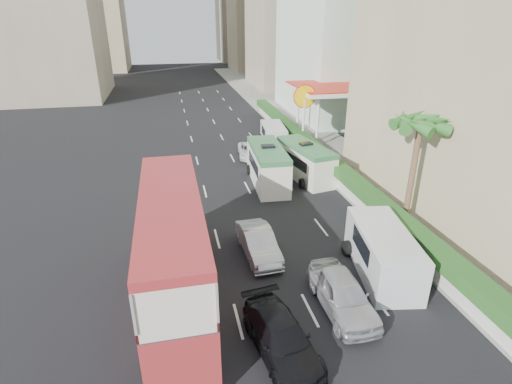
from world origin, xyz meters
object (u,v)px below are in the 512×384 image
object	(u,v)px
car_black	(281,351)
car_silver_lane_b	(341,308)
palm_tree	(412,175)
shell_station	(326,113)
panel_van_near	(383,252)
minibus_far	(305,161)
panel_van_far	(273,135)
minibus_near	(268,166)
double_decker_bus	(174,252)
van_asset	(250,157)
car_silver_lane_a	(258,255)

from	to	relation	value
car_black	car_silver_lane_b	bearing A→B (deg)	20.68
palm_tree	shell_station	size ratio (longest dim) A/B	0.80
car_silver_lane_b	panel_van_near	bearing A→B (deg)	34.80
minibus_far	panel_van_near	size ratio (longest dim) A/B	1.07
car_black	minibus_far	world-z (taller)	minibus_far
panel_van_far	minibus_near	bearing A→B (deg)	-101.22
double_decker_bus	shell_station	world-z (taller)	shell_station
car_black	van_asset	bearing A→B (deg)	72.97
car_silver_lane_b	panel_van_near	distance (m)	3.91
car_black	minibus_far	size ratio (longest dim) A/B	0.77
car_silver_lane_a	minibus_far	xyz separation A→B (m)	(6.09, 10.21, 1.36)
panel_van_far	palm_tree	distance (m)	18.61
van_asset	minibus_far	size ratio (longest dim) A/B	0.69
panel_van_near	panel_van_far	distance (m)	22.14
double_decker_bus	van_asset	xyz separation A→B (m)	(7.22, 19.08, -2.53)
van_asset	car_silver_lane_b	bearing A→B (deg)	-83.97
car_silver_lane_b	panel_van_near	size ratio (longest dim) A/B	0.82
minibus_near	panel_van_far	world-z (taller)	minibus_near
double_decker_bus	palm_tree	bearing A→B (deg)	16.16
minibus_far	panel_van_near	bearing A→B (deg)	-102.39
double_decker_bus	car_silver_lane_b	xyz separation A→B (m)	(6.99, -2.19, -2.53)
minibus_near	shell_station	size ratio (longest dim) A/B	0.82
minibus_near	palm_tree	distance (m)	10.86
double_decker_bus	palm_tree	size ratio (longest dim) A/B	1.72
car_silver_lane_b	car_black	bearing A→B (deg)	-151.48
minibus_near	panel_van_near	xyz separation A→B (m)	(2.76, -12.49, -0.31)
car_black	van_asset	size ratio (longest dim) A/B	1.13
car_black	panel_van_near	world-z (taller)	panel_van_near
minibus_near	panel_van_near	size ratio (longest dim) A/B	1.15
minibus_far	panel_van_near	xyz separation A→B (m)	(-0.42, -13.05, -0.22)
car_black	panel_van_far	size ratio (longest dim) A/B	0.95
double_decker_bus	minibus_near	xyz separation A→B (m)	(7.28, 12.47, -1.07)
palm_tree	shell_station	xyz separation A→B (m)	(2.20, 19.00, -0.63)
shell_station	car_black	bearing A→B (deg)	-114.45
car_silver_lane_b	shell_station	distance (m)	26.89
car_silver_lane_a	palm_tree	xyz separation A→B (m)	(9.43, 1.17, 3.38)
car_silver_lane_b	van_asset	xyz separation A→B (m)	(0.24, 21.27, 0.00)
double_decker_bus	car_silver_lane_a	world-z (taller)	double_decker_bus
car_silver_lane_a	car_black	size ratio (longest dim) A/B	0.94
car_silver_lane_b	minibus_far	xyz separation A→B (m)	(3.47, 15.22, 1.36)
car_silver_lane_a	car_black	xyz separation A→B (m)	(-0.65, -6.83, 0.00)
minibus_near	panel_van_far	xyz separation A→B (m)	(3.00, 9.65, -0.45)
van_asset	minibus_far	world-z (taller)	minibus_far
van_asset	palm_tree	size ratio (longest dim) A/B	0.66
van_asset	minibus_far	xyz separation A→B (m)	(3.23, -6.05, 1.36)
minibus_near	panel_van_far	size ratio (longest dim) A/B	1.31
car_black	panel_van_far	bearing A→B (deg)	67.51
car_silver_lane_a	double_decker_bus	bearing A→B (deg)	-150.11
car_silver_lane_b	van_asset	distance (m)	21.27
minibus_near	palm_tree	world-z (taller)	palm_tree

